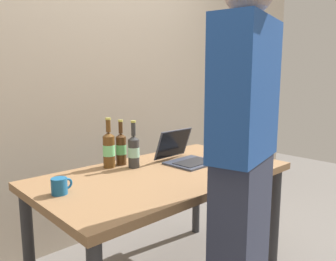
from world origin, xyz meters
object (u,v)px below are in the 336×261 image
at_px(laptop, 185,156).
at_px(beer_bottle_brown, 134,150).
at_px(person_figure, 243,160).
at_px(beer_bottle_green, 109,149).
at_px(beer_bottle_amber, 121,148).
at_px(coffee_mug, 60,186).

xyz_separation_m(laptop, beer_bottle_brown, (-0.33, 0.13, 0.06)).
bearing_deg(beer_bottle_brown, person_figure, -89.30).
distance_m(beer_bottle_brown, beer_bottle_green, 0.16).
bearing_deg(person_figure, laptop, 64.42).
height_order(beer_bottle_brown, person_figure, person_figure).
bearing_deg(laptop, person_figure, -115.58).
relative_size(beer_bottle_green, person_figure, 0.17).
distance_m(beer_bottle_brown, beer_bottle_amber, 0.11).
bearing_deg(person_figure, coffee_mug, 130.53).
height_order(beer_bottle_green, coffee_mug, beer_bottle_green).
bearing_deg(coffee_mug, person_figure, -49.47).
bearing_deg(coffee_mug, laptop, 0.63).
height_order(beer_bottle_brown, beer_bottle_amber, beer_bottle_brown).
height_order(beer_bottle_brown, coffee_mug, beer_bottle_brown).
xyz_separation_m(beer_bottle_brown, beer_bottle_amber, (-0.02, 0.11, 0.00)).
bearing_deg(coffee_mug, beer_bottle_brown, 14.01).
relative_size(laptop, person_figure, 0.19).
bearing_deg(laptop, beer_bottle_green, 152.09).
bearing_deg(laptop, beer_bottle_amber, 145.55).
xyz_separation_m(beer_bottle_amber, beer_bottle_green, (-0.10, -0.00, 0.01)).
height_order(beer_bottle_amber, beer_bottle_green, beer_bottle_green).
distance_m(laptop, coffee_mug, 0.89).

